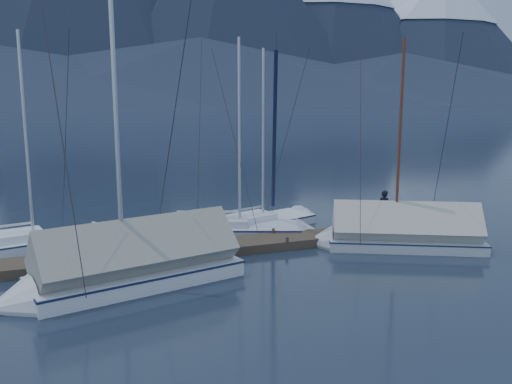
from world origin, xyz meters
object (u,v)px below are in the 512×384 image
sailboat_open_right (271,222)px  sailboat_open_mid (251,231)px  person (384,208)px  sailboat_covered_far (118,272)px  sailboat_covered_near (391,236)px  sailboat_open_left (47,242)px

sailboat_open_right → sailboat_open_mid: bearing=-138.8°
sailboat_open_right → person: sailboat_open_right is taller
person → sailboat_covered_far: bearing=81.7°
sailboat_covered_near → sailboat_covered_far: sailboat_covered_far is taller
sailboat_open_mid → person: size_ratio=5.78×
sailboat_open_mid → person: sailboat_open_mid is taller
sailboat_open_mid → sailboat_covered_near: (4.49, -3.57, 0.28)m
sailboat_open_left → sailboat_open_right: size_ratio=1.05×
sailboat_open_left → person: 13.73m
sailboat_open_mid → sailboat_open_right: size_ratio=1.04×
sailboat_open_right → sailboat_covered_far: 9.25m
sailboat_open_right → person: 5.04m
sailboat_open_left → sailboat_covered_far: size_ratio=0.84×
sailboat_open_mid → sailboat_open_right: (1.36, 1.19, -0.01)m
person → sailboat_open_mid: bearing=49.7°
sailboat_open_left → sailboat_covered_near: (12.54, -4.68, 0.28)m
sailboat_open_left → sailboat_open_right: 9.40m
sailboat_open_mid → sailboat_covered_far: sailboat_covered_far is taller
sailboat_open_mid → person: bearing=-18.1°
sailboat_covered_far → sailboat_covered_near: bearing=5.3°
sailboat_covered_far → person: size_ratio=6.95×
sailboat_covered_near → sailboat_covered_far: 10.44m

